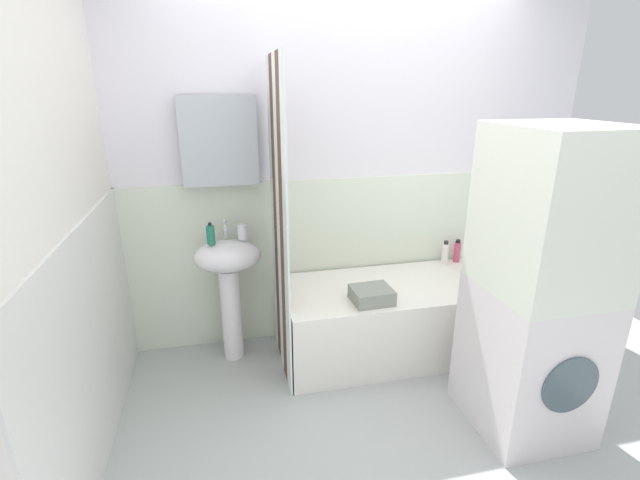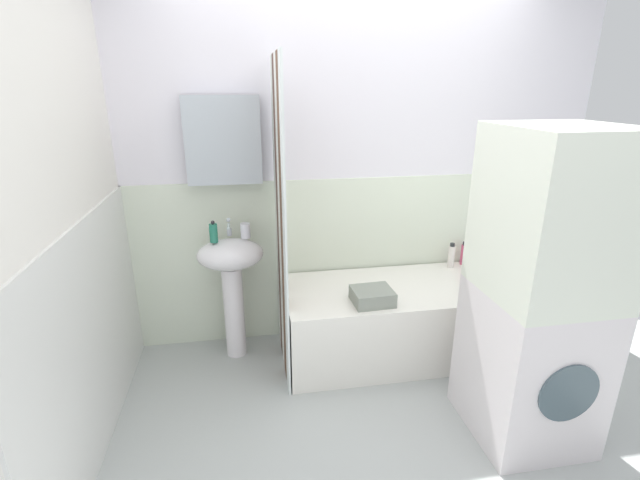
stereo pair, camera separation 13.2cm
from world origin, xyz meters
TOP-DOWN VIEW (x-y plane):
  - ground_plane at (0.00, 0.00)m, footprint 4.80×5.60m
  - wall_back_tiled at (-0.05, 1.26)m, footprint 3.60×0.18m
  - wall_left_tiled at (-1.57, 0.34)m, footprint 0.07×1.81m
  - sink at (-0.86, 1.03)m, footprint 0.44×0.34m
  - faucet at (-0.86, 1.11)m, footprint 0.03×0.12m
  - soap_dispenser at (-0.95, 1.01)m, footprint 0.05×0.05m
  - toothbrush_cup at (-0.75, 1.06)m, footprint 0.07×0.07m
  - bathtub at (0.24, 0.86)m, footprint 1.51×0.72m
  - shower_curtain at (-0.53, 0.86)m, footprint 0.01×0.72m
  - body_wash_bottle at (0.90, 1.17)m, footprint 0.05×0.05m
  - shampoo_bottle at (0.78, 1.13)m, footprint 0.05×0.05m
  - towel_folded at (0.02, 0.66)m, footprint 0.26×0.23m
  - washer_dryer_stack at (0.71, 0.01)m, footprint 0.57×0.62m

SIDE VIEW (x-z plane):
  - ground_plane at x=0.00m, z-range -0.04..0.00m
  - bathtub at x=0.24m, z-range 0.00..0.51m
  - towel_folded at x=0.02m, z-range 0.51..0.60m
  - body_wash_bottle at x=0.90m, z-range 0.51..0.69m
  - shampoo_bottle at x=0.78m, z-range 0.51..0.70m
  - sink at x=-0.86m, z-range 0.20..1.06m
  - washer_dryer_stack at x=0.71m, z-range 0.00..1.66m
  - toothbrush_cup at x=-0.75m, z-range 0.86..0.96m
  - faucet at x=-0.86m, z-range 0.86..0.98m
  - soap_dispenser at x=-0.95m, z-range 0.85..1.00m
  - shower_curtain at x=-0.53m, z-range 0.00..2.00m
  - wall_left_tiled at x=-1.57m, z-range -0.08..2.32m
  - wall_back_tiled at x=-0.05m, z-range -0.06..2.34m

